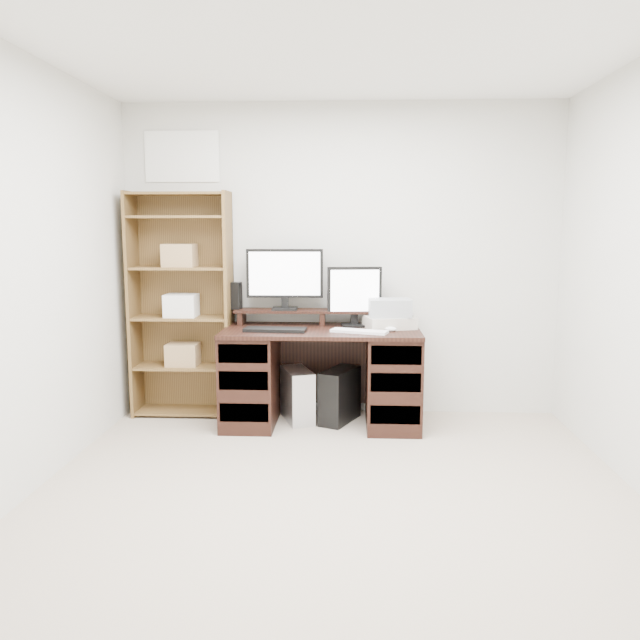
# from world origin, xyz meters

# --- Properties ---
(room) EXTENTS (3.54, 4.04, 2.54)m
(room) POSITION_xyz_m (-0.00, 0.00, 1.25)
(room) COLOR #B7A691
(room) RESTS_ON ground
(desk) EXTENTS (1.50, 0.70, 0.75)m
(desk) POSITION_xyz_m (-0.14, 1.64, 0.39)
(desk) COLOR black
(desk) RESTS_ON ground
(riser_shelf) EXTENTS (1.40, 0.22, 0.12)m
(riser_shelf) POSITION_xyz_m (-0.14, 1.85, 0.84)
(riser_shelf) COLOR black
(riser_shelf) RESTS_ON desk
(monitor_wide) EXTENTS (0.61, 0.16, 0.48)m
(monitor_wide) POSITION_xyz_m (-0.44, 1.85, 1.14)
(monitor_wide) COLOR black
(monitor_wide) RESTS_ON riser_shelf
(monitor_small) EXTENTS (0.43, 0.18, 0.47)m
(monitor_small) POSITION_xyz_m (0.11, 1.79, 1.00)
(monitor_small) COLOR black
(monitor_small) RESTS_ON desk
(speaker) EXTENTS (0.10, 0.10, 0.22)m
(speaker) POSITION_xyz_m (-0.84, 1.86, 0.98)
(speaker) COLOR black
(speaker) RESTS_ON riser_shelf
(keyboard_black) EXTENTS (0.47, 0.19, 0.03)m
(keyboard_black) POSITION_xyz_m (-0.48, 1.50, 0.76)
(keyboard_black) COLOR black
(keyboard_black) RESTS_ON desk
(keyboard_white) EXTENTS (0.44, 0.25, 0.02)m
(keyboard_white) POSITION_xyz_m (0.15, 1.48, 0.76)
(keyboard_white) COLOR white
(keyboard_white) RESTS_ON desk
(mouse) EXTENTS (0.10, 0.09, 0.03)m
(mouse) POSITION_xyz_m (0.38, 1.55, 0.77)
(mouse) COLOR white
(mouse) RESTS_ON desk
(printer) EXTENTS (0.42, 0.36, 0.09)m
(printer) POSITION_xyz_m (0.39, 1.70, 0.80)
(printer) COLOR #B4AA9D
(printer) RESTS_ON desk
(basket) EXTENTS (0.33, 0.24, 0.14)m
(basket) POSITION_xyz_m (0.39, 1.70, 0.91)
(basket) COLOR #93989D
(basket) RESTS_ON printer
(tower_silver) EXTENTS (0.31, 0.45, 0.41)m
(tower_silver) POSITION_xyz_m (-0.33, 1.71, 0.21)
(tower_silver) COLOR silver
(tower_silver) RESTS_ON ground
(tower_black) EXTENTS (0.34, 0.46, 0.42)m
(tower_black) POSITION_xyz_m (0.00, 1.70, 0.21)
(tower_black) COLOR black
(tower_black) RESTS_ON ground
(bookshelf) EXTENTS (0.80, 0.30, 1.80)m
(bookshelf) POSITION_xyz_m (-1.27, 1.86, 0.92)
(bookshelf) COLOR brown
(bookshelf) RESTS_ON ground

